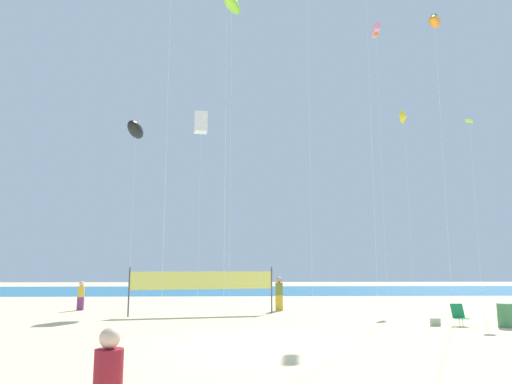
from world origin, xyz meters
The scene contains 15 objects.
ground_plane centered at (0.00, 0.00, 0.00)m, with size 120.00×120.00×0.00m, color beige.
ocean_band centered at (0.00, 34.62, 0.00)m, with size 120.00×20.00×0.01m, color #1E6B99.
beachgoer_mustard_shirt centered at (-9.52, 12.48, 0.86)m, with size 0.37×0.37×1.60m.
beachgoer_olive_shirt centered at (1.64, 11.75, 0.99)m, with size 0.42×0.42×1.85m.
folding_beach_chair centered at (8.56, 4.70, 0.47)m, with size 0.52×0.65×0.89m.
trash_barrel centered at (10.23, 4.15, 0.47)m, with size 0.63×0.63×0.95m, color #3F7F4C.
volleyball_net centered at (-2.45, 9.56, 1.63)m, with size 7.24×1.55×2.40m.
beach_handbag centered at (7.55, 4.74, 0.15)m, with size 0.38×0.19×0.31m, color #99B28C.
kite_lime_inflatable centered at (-1.09, 9.12, 16.79)m, with size 1.34×2.05×17.34m.
kite_black_inflatable centered at (-6.83, 12.42, 10.50)m, with size 0.87×2.34×11.12m.
kite_white_box centered at (-3.28, 16.47, 12.23)m, with size 0.99×0.99×12.94m.
kite_yellow_delta centered at (11.34, 17.51, 13.15)m, with size 0.90×0.99×13.69m.
kite_pink_tube centered at (7.98, 12.53, 17.09)m, with size 0.57×1.30×17.42m.
kite_orange_inflatable centered at (8.56, 5.31, 13.83)m, with size 1.20×1.53×14.26m.
kite_lime_diamond centered at (13.06, 11.47, 10.59)m, with size 0.50×0.49×11.15m.
Camera 1 is at (-0.67, -15.38, 2.45)m, focal length 33.50 mm.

